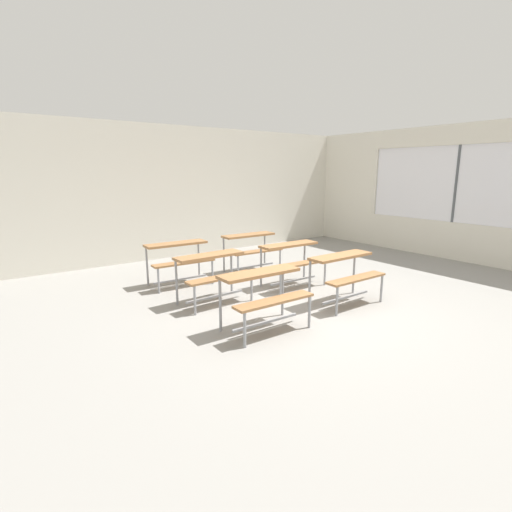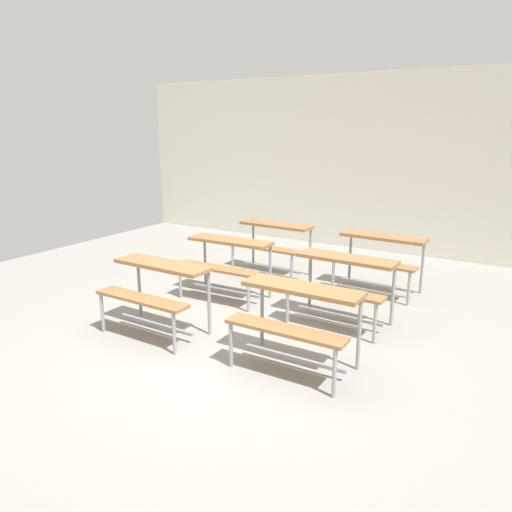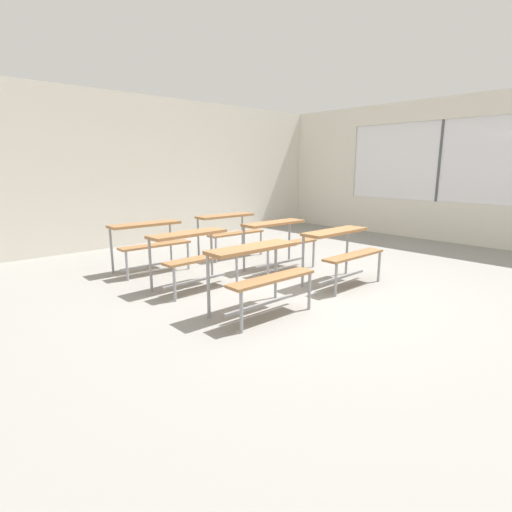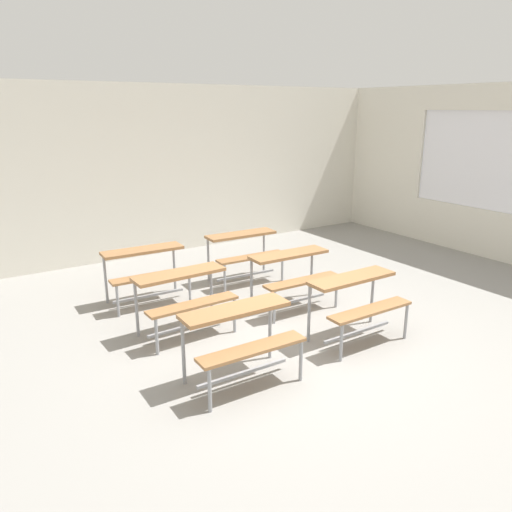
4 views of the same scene
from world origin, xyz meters
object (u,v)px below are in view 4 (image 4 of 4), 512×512
Objects in this scene: desk_bench_r2c1 at (245,246)px; desk_bench_r0c1 at (358,294)px; desk_bench_r1c0 at (184,289)px; desk_bench_r1c1 at (294,268)px; desk_bench_r2c0 at (146,263)px; desk_bench_r0c0 at (241,329)px.

desk_bench_r0c1 is at bearing -87.24° from desk_bench_r2c1.
desk_bench_r1c0 and desk_bench_r1c1 have the same top height.
desk_bench_r1c1 is at bearing -36.43° from desk_bench_r2c0.
desk_bench_r1c0 and desk_bench_r2c1 have the same top height.
desk_bench_r1c0 is at bearing 90.93° from desk_bench_r0c0.
desk_bench_r1c0 is 1.00× the size of desk_bench_r1c1.
desk_bench_r2c1 is at bearing 2.68° from desk_bench_r2c0.
desk_bench_r0c1 is 0.98× the size of desk_bench_r2c1.
desk_bench_r1c1 is at bearing -88.46° from desk_bench_r2c1.
desk_bench_r0c1 and desk_bench_r2c1 have the same top height.
desk_bench_r0c0 is 1.60m from desk_bench_r0c1.
desk_bench_r2c0 is 1.00× the size of desk_bench_r2c1.
desk_bench_r0c1 and desk_bench_r2c0 have the same top height.
desk_bench_r1c0 is 1.56m from desk_bench_r1c1.
desk_bench_r0c0 is at bearing -119.93° from desk_bench_r2c1.
desk_bench_r2c1 is at bearing 35.80° from desk_bench_r1c0.
desk_bench_r1c0 is at bearing 179.78° from desk_bench_r1c1.
desk_bench_r2c0 and desk_bench_r2c1 have the same top height.
desk_bench_r1c0 is 1.99m from desk_bench_r2c1.
desk_bench_r1c1 is at bearing 39.23° from desk_bench_r0c0.
desk_bench_r0c1 is 0.99× the size of desk_bench_r1c0.
desk_bench_r1c1 and desk_bench_r2c1 have the same top height.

